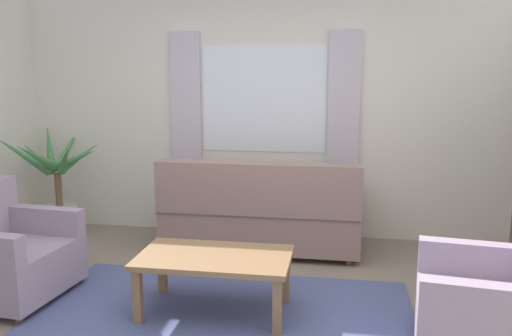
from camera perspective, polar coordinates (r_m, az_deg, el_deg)
ground_plane at (r=3.82m, az=-4.33°, el=-16.78°), size 6.24×6.24×0.00m
wall_back at (r=5.64m, az=0.93°, el=5.91°), size 5.32×0.12×2.60m
window_with_curtains at (r=5.54m, az=0.81°, el=7.39°), size 1.98×0.07×1.40m
area_rug at (r=3.82m, az=-4.33°, el=-16.70°), size 2.74×1.98×0.01m
couch at (r=5.17m, az=0.57°, el=-5.02°), size 1.90×0.82×0.92m
armchair_left at (r=4.58m, az=-25.60°, el=-8.31°), size 0.90×0.92×0.88m
armchair_right at (r=3.55m, az=24.68°, el=-13.64°), size 0.92×0.94×0.88m
coffee_table at (r=3.89m, az=-4.49°, el=-10.13°), size 1.10×0.64×0.44m
potted_plant at (r=5.97m, az=-20.64°, el=-1.99°), size 0.94×1.27×1.19m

